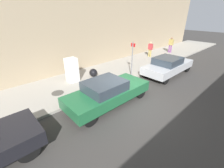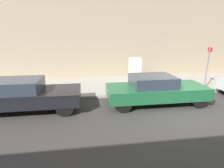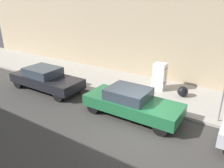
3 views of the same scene
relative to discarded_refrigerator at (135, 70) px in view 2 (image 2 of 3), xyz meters
The scene contains 9 objects.
ground_plane 4.57m from the discarded_refrigerator, 12.17° to the left, with size 80.00×80.00×0.00m, color #383533.
sidewalk_slab 1.35m from the discarded_refrigerator, 68.07° to the left, with size 4.24×44.00×0.14m, color #9E998E.
building_facade_near 5.03m from the discarded_refrigerator, 161.73° to the left, with size 2.24×39.60×9.96m, color tan.
discarded_refrigerator is the anchor object (origin of this frame).
manhole_cover 1.96m from the discarded_refrigerator, 59.72° to the right, with size 0.70×0.70×0.02m, color #47443F.
street_sign_post 4.27m from the discarded_refrigerator, 60.54° to the left, with size 0.36×0.07×2.47m.
trash_bag 1.64m from the discarded_refrigerator, 79.87° to the left, with size 0.59×0.59×0.59m, color black.
parked_sedan_dark 6.94m from the discarded_refrigerator, 58.82° to the right, with size 1.81×4.79×1.41m.
parked_sedan_green 3.60m from the discarded_refrigerator, ahead, with size 1.81×4.64×1.38m.
Camera 2 is at (6.72, -4.07, 3.17)m, focal length 28.00 mm.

